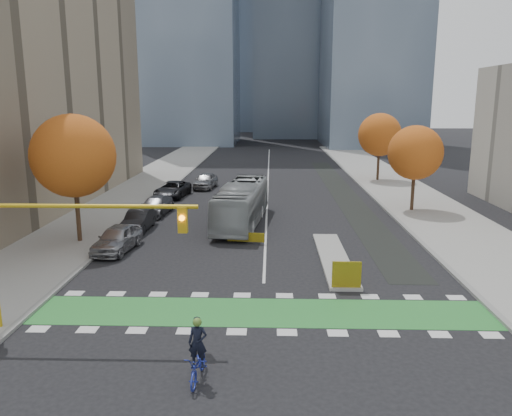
# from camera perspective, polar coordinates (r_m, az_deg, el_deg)

# --- Properties ---
(ground) EXTENTS (300.00, 300.00, 0.00)m
(ground) POSITION_cam_1_polar(r_m,az_deg,el_deg) (20.75, 0.69, -13.52)
(ground) COLOR black
(ground) RESTS_ON ground
(sidewalk_west) EXTENTS (7.00, 120.00, 0.15)m
(sidewalk_west) POSITION_cam_1_polar(r_m,az_deg,el_deg) (42.05, -17.51, -0.64)
(sidewalk_west) COLOR gray
(sidewalk_west) RESTS_ON ground
(sidewalk_east) EXTENTS (7.00, 120.00, 0.15)m
(sidewalk_east) POSITION_cam_1_polar(r_m,az_deg,el_deg) (41.84, 20.04, -0.88)
(sidewalk_east) COLOR gray
(sidewalk_east) RESTS_ON ground
(curb_west) EXTENTS (0.30, 120.00, 0.16)m
(curb_west) POSITION_cam_1_polar(r_m,az_deg,el_deg) (41.03, -12.89, -0.69)
(curb_west) COLOR gray
(curb_west) RESTS_ON ground
(curb_east) EXTENTS (0.30, 120.00, 0.16)m
(curb_east) POSITION_cam_1_polar(r_m,az_deg,el_deg) (40.88, 15.38, -0.87)
(curb_east) COLOR gray
(curb_east) RESTS_ON ground
(bike_crossing) EXTENTS (20.00, 3.00, 0.01)m
(bike_crossing) POSITION_cam_1_polar(r_m,az_deg,el_deg) (22.11, 0.76, -11.82)
(bike_crossing) COLOR #2A8233
(bike_crossing) RESTS_ON ground
(centre_line) EXTENTS (0.15, 70.00, 0.01)m
(centre_line) POSITION_cam_1_polar(r_m,az_deg,el_deg) (59.38, 1.39, 3.47)
(centre_line) COLOR silver
(centre_line) RESTS_ON ground
(bike_lane_paint) EXTENTS (2.50, 50.00, 0.01)m
(bike_lane_paint) POSITION_cam_1_polar(r_m,az_deg,el_deg) (50.04, 9.94, 1.65)
(bike_lane_paint) COLOR black
(bike_lane_paint) RESTS_ON ground
(median_island) EXTENTS (1.60, 10.00, 0.16)m
(median_island) POSITION_cam_1_polar(r_m,az_deg,el_deg) (29.33, 8.89, -5.67)
(median_island) COLOR gray
(median_island) RESTS_ON ground
(hazard_board) EXTENTS (1.40, 0.12, 1.30)m
(hazard_board) POSITION_cam_1_polar(r_m,az_deg,el_deg) (24.60, 10.31, -7.49)
(hazard_board) COLOR yellow
(hazard_board) RESTS_ON median_island
(tree_west) EXTENTS (5.20, 5.20, 8.22)m
(tree_west) POSITION_cam_1_polar(r_m,az_deg,el_deg) (33.25, -20.14, 5.61)
(tree_west) COLOR #332114
(tree_west) RESTS_ON ground
(tree_east_near) EXTENTS (4.40, 4.40, 7.08)m
(tree_east_near) POSITION_cam_1_polar(r_m,az_deg,el_deg) (42.54, 17.75, 6.03)
(tree_east_near) COLOR #332114
(tree_east_near) RESTS_ON ground
(tree_east_far) EXTENTS (4.80, 4.80, 7.65)m
(tree_east_far) POSITION_cam_1_polar(r_m,az_deg,el_deg) (58.11, 13.96, 8.13)
(tree_east_far) COLOR #332114
(tree_east_far) RESTS_ON ground
(traffic_signal_west) EXTENTS (8.53, 0.56, 5.20)m
(traffic_signal_west) POSITION_cam_1_polar(r_m,az_deg,el_deg) (20.58, -22.00, -2.69)
(traffic_signal_west) COLOR #BF9914
(traffic_signal_west) RESTS_ON ground
(cyclist) EXTENTS (0.82, 1.95, 2.20)m
(cyclist) POSITION_cam_1_polar(r_m,az_deg,el_deg) (17.09, -6.63, -16.84)
(cyclist) COLOR #22309F
(cyclist) RESTS_ON ground
(bus) EXTENTS (3.78, 11.33, 3.10)m
(bus) POSITION_cam_1_polar(r_m,az_deg,el_deg) (36.88, -1.64, 0.52)
(bus) COLOR #989D9F
(bus) RESTS_ON ground
(parked_car_a) EXTENTS (2.38, 4.83, 1.58)m
(parked_car_a) POSITION_cam_1_polar(r_m,az_deg,el_deg) (31.49, -15.59, -3.38)
(parked_car_a) COLOR #96959A
(parked_car_a) RESTS_ON ground
(parked_car_b) EXTENTS (1.65, 4.39, 1.43)m
(parked_car_b) POSITION_cam_1_polar(r_m,az_deg,el_deg) (36.16, -13.27, -1.39)
(parked_car_b) COLOR black
(parked_car_b) RESTS_ON ground
(parked_car_c) EXTENTS (2.47, 5.09, 1.43)m
(parked_car_c) POSITION_cam_1_polar(r_m,az_deg,el_deg) (40.87, -11.40, 0.25)
(parked_car_c) COLOR #525257
(parked_car_c) RESTS_ON ground
(parked_car_d) EXTENTS (3.08, 5.58, 1.48)m
(parked_car_d) POSITION_cam_1_polar(r_m,az_deg,el_deg) (48.00, -9.51, 2.11)
(parked_car_d) COLOR black
(parked_car_d) RESTS_ON ground
(parked_car_e) EXTENTS (2.42, 4.90, 1.61)m
(parked_car_e) POSITION_cam_1_polar(r_m,az_deg,el_deg) (52.46, -5.78, 3.14)
(parked_car_e) COLOR gray
(parked_car_e) RESTS_ON ground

